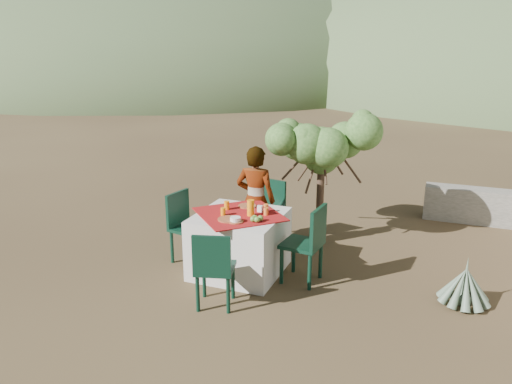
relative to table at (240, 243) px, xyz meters
The scene contains 23 objects.
ground 0.60m from the table, 130.41° to the right, with size 160.00×160.00×0.00m, color #382719.
table is the anchor object (origin of this frame).
chair_far 1.08m from the table, 90.48° to the left, with size 0.50×0.50×0.90m.
chair_near 0.95m from the table, 83.28° to the right, with size 0.49×0.49×0.87m.
chair_left 0.81m from the table, behind, with size 0.49×0.49×0.91m.
chair_right 0.88m from the table, ahead, with size 0.48×0.48×0.95m.
person 0.75m from the table, 93.88° to the left, with size 0.54×0.35×1.47m, color #8C6651.
shrub_tree 1.85m from the table, 63.98° to the left, with size 1.41×1.38×1.66m.
agave 2.61m from the table, ahead, with size 0.57×0.57×0.60m.
stone_wall 4.50m from the table, 42.73° to the left, with size 2.60×0.35×0.55m, color gray.
hill_near_left 34.84m from the table, 121.68° to the left, with size 40.00×40.00×16.00m, color #3A4E2C.
hill_far_center 51.83m from the table, 94.76° to the left, with size 60.00×60.00×24.00m, color gray.
plate_far 0.49m from the table, 93.32° to the left, with size 0.23×0.23×0.01m, color brown.
plate_near 0.46m from the table, 96.10° to the right, with size 0.26×0.26×0.01m, color brown.
glass_far 0.49m from the table, 155.53° to the left, with size 0.07×0.07×0.11m, color orange.
glass_near 0.47m from the table, 141.44° to the right, with size 0.06×0.06×0.09m, color orange.
juice_pitcher 0.50m from the table, ahead, with size 0.09×0.09×0.19m, color orange.
bowl_plate 0.49m from the table, 75.20° to the right, with size 0.19×0.19×0.01m, color brown.
white_bowl 0.51m from the table, 75.20° to the right, with size 0.12×0.12×0.05m, color white.
jar_left 0.54m from the table, 13.01° to the left, with size 0.06×0.06×0.09m, color orange.
jar_right 0.55m from the table, 35.78° to the left, with size 0.06×0.06×0.09m, color orange.
napkin_holder 0.50m from the table, 36.36° to the left, with size 0.06×0.04×0.08m, color white.
fruit_cluster 0.54m from the table, 32.13° to the right, with size 0.14×0.13×0.07m.
Camera 1 is at (2.58, -4.90, 2.72)m, focal length 35.00 mm.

